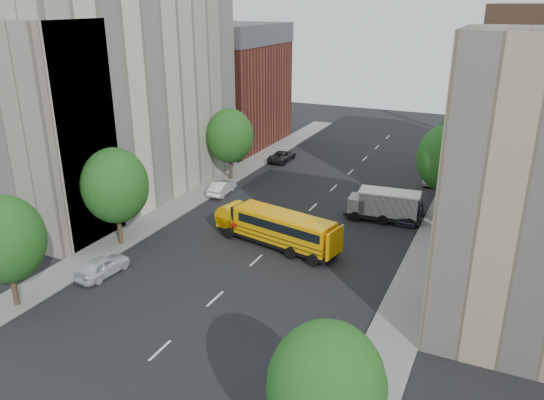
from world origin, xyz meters
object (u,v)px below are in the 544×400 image
Objects in this scene: parked_car_2 at (282,156)px; parked_car_1 at (222,187)px; street_tree_5 at (462,133)px; school_bus at (276,226)px; safari_truck at (384,205)px; street_tree_2 at (230,136)px; street_tree_3 at (326,387)px; parked_car_0 at (103,266)px; street_tree_0 at (5,239)px; parked_car_5 at (431,176)px; street_tree_1 at (115,186)px; street_tree_4 at (446,158)px; parked_car_4 at (410,211)px.

parked_car_1 is at bearing 86.31° from parked_car_2.
street_tree_5 reaches higher than school_bus.
street_tree_2 is at bearing 160.59° from safari_truck.
school_bus is (-10.79, 19.02, -2.83)m from street_tree_3.
parked_car_0 is at bearing 154.48° from street_tree_3.
street_tree_3 is at bearing -10.30° from street_tree_0.
parked_car_2 is 17.61m from parked_car_5.
safari_truck is at bearing 139.51° from parked_car_2.
street_tree_2 reaches higher than parked_car_5.
street_tree_1 is 37.20m from street_tree_5.
street_tree_4 is at bearing 51.84° from street_tree_0.
parked_car_2 is 0.98× the size of parked_car_4.
street_tree_4 is (22.00, 0.00, 0.25)m from street_tree_2.
street_tree_1 is 1.11× the size of street_tree_3.
safari_truck is 12.69m from parked_car_5.
street_tree_2 is 1.64× the size of parked_car_4.
street_tree_0 is 1.04× the size of street_tree_3.
parked_car_0 is at bearing -131.29° from street_tree_4.
street_tree_2 is 1.03× the size of street_tree_5.
street_tree_0 is at bearing -124.66° from parked_car_5.
parked_car_1 is at bearing -72.32° from street_tree_2.
parked_car_4 reaches higher than parked_car_0.
street_tree_5 is 17.27m from safari_truck.
street_tree_4 is at bearing 0.00° from street_tree_2.
parked_car_2 is (0.80, 13.14, -0.04)m from parked_car_1.
parked_car_1 is at bearing -141.49° from street_tree_5.
street_tree_5 is at bearing 53.75° from street_tree_1.
parked_car_5 is (17.60, 30.63, 0.01)m from parked_car_0.
safari_truck is at bearing 64.54° from school_bus.
street_tree_0 is 35.61m from street_tree_4.
parked_car_1 is at bearing -151.77° from parked_car_5.
parked_car_2 is 21.22m from parked_car_4.
street_tree_2 is at bearing 169.72° from parked_car_4.
street_tree_0 is 1.70× the size of parked_car_5.
street_tree_5 is at bearing -146.92° from parked_car_1.
street_tree_2 is at bearing -163.70° from parked_car_5.
school_bus is 2.54× the size of parked_car_0.
street_tree_0 is 22.36m from street_tree_3.
street_tree_5 is 40.02m from parked_car_0.
parked_car_2 is at bearing 86.57° from street_tree_0.
street_tree_1 is at bearing 78.69° from parked_car_1.
parked_car_0 is at bearing 68.03° from street_tree_0.
street_tree_5 is at bearing 90.00° from street_tree_3.
street_tree_1 reaches higher than parked_car_0.
school_bus is 13.18m from parked_car_0.
street_tree_3 reaches higher than parked_car_1.
street_tree_5 is at bearing 54.76° from parked_car_5.
parked_car_4 is at bearing -95.91° from parked_car_5.
parked_car_5 is (18.40, 12.48, 0.04)m from parked_car_1.
street_tree_1 is 0.98× the size of street_tree_4.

